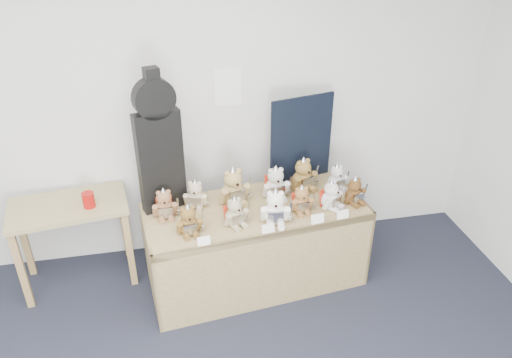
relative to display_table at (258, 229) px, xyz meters
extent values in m
plane|color=white|center=(-0.98, 0.66, 0.81)|extent=(6.00, 0.00, 6.00)
cube|color=white|center=(-0.11, 0.65, 0.90)|extent=(0.21, 0.00, 0.30)
cube|color=olive|center=(-0.01, 0.07, 0.12)|extent=(1.73, 0.88, 0.06)
cube|color=olive|center=(0.03, -0.27, -0.20)|extent=(1.66, 0.21, 0.69)
cube|color=olive|center=(-0.82, -0.03, -0.20)|extent=(0.10, 0.69, 0.69)
cube|color=olive|center=(0.81, 0.16, -0.20)|extent=(0.10, 0.69, 0.69)
cube|color=#948050|center=(-1.40, 0.35, 0.15)|extent=(0.92, 0.59, 0.04)
cube|color=olive|center=(-1.76, 0.10, -0.20)|extent=(0.06, 0.06, 0.68)
cube|color=olive|center=(-1.81, 0.50, -0.20)|extent=(0.06, 0.06, 0.68)
cube|color=olive|center=(-0.98, 0.21, -0.20)|extent=(0.06, 0.06, 0.68)
cube|color=olive|center=(-1.04, 0.60, -0.20)|extent=(0.06, 0.06, 0.68)
cube|color=black|center=(-0.67, 0.21, 0.53)|extent=(0.34, 0.19, 0.77)
cylinder|color=black|center=(-0.67, 0.21, 1.02)|extent=(0.30, 0.18, 0.29)
cube|color=black|center=(-0.67, 0.21, 1.13)|extent=(0.12, 0.11, 0.19)
cube|color=black|center=(0.44, 0.43, 0.51)|extent=(0.53, 0.14, 0.72)
cylinder|color=#AA0F0B|center=(-1.23, 0.29, 0.23)|extent=(0.09, 0.09, 0.12)
ellipsoid|color=brown|center=(-0.52, -0.15, 0.21)|extent=(0.16, 0.14, 0.14)
sphere|color=brown|center=(-0.52, -0.15, 0.31)|extent=(0.11, 0.11, 0.11)
cylinder|color=brown|center=(-0.52, -0.20, 0.30)|extent=(0.05, 0.03, 0.04)
sphere|color=black|center=(-0.51, -0.21, 0.30)|extent=(0.02, 0.02, 0.02)
sphere|color=brown|center=(-0.56, -0.16, 0.35)|extent=(0.03, 0.03, 0.03)
sphere|color=brown|center=(-0.49, -0.15, 0.35)|extent=(0.03, 0.03, 0.03)
cylinder|color=brown|center=(-0.59, -0.18, 0.22)|extent=(0.05, 0.08, 0.11)
cylinder|color=brown|center=(-0.45, -0.16, 0.22)|extent=(0.05, 0.08, 0.11)
cylinder|color=brown|center=(-0.55, -0.21, 0.17)|extent=(0.05, 0.10, 0.04)
cylinder|color=brown|center=(-0.48, -0.20, 0.17)|extent=(0.05, 0.10, 0.04)
cube|color=silver|center=(-0.51, -0.21, 0.22)|extent=(0.10, 0.03, 0.08)
cone|color=silver|center=(-0.52, -0.15, 0.35)|extent=(0.09, 0.09, 0.07)
cube|color=silver|center=(-0.43, -0.17, 0.24)|extent=(0.02, 0.04, 0.15)
cube|color=silver|center=(-0.43, -0.17, 0.18)|extent=(0.04, 0.01, 0.01)
ellipsoid|color=tan|center=(-0.19, -0.11, 0.21)|extent=(0.18, 0.17, 0.14)
sphere|color=tan|center=(-0.19, -0.11, 0.31)|extent=(0.11, 0.11, 0.11)
cylinder|color=tan|center=(-0.18, -0.15, 0.30)|extent=(0.05, 0.04, 0.04)
sphere|color=black|center=(-0.17, -0.17, 0.30)|extent=(0.02, 0.02, 0.02)
sphere|color=tan|center=(-0.22, -0.12, 0.35)|extent=(0.03, 0.03, 0.03)
sphere|color=tan|center=(-0.16, -0.10, 0.35)|extent=(0.03, 0.03, 0.03)
cylinder|color=tan|center=(-0.25, -0.15, 0.22)|extent=(0.07, 0.09, 0.11)
cylinder|color=tan|center=(-0.12, -0.10, 0.22)|extent=(0.07, 0.09, 0.11)
cylinder|color=tan|center=(-0.20, -0.17, 0.17)|extent=(0.07, 0.10, 0.04)
cylinder|color=tan|center=(-0.14, -0.15, 0.17)|extent=(0.07, 0.10, 0.04)
cube|color=silver|center=(-0.17, -0.16, 0.22)|extent=(0.09, 0.05, 0.08)
cone|color=silver|center=(-0.19, -0.11, 0.35)|extent=(0.09, 0.09, 0.07)
cube|color=silver|center=(-0.10, -0.10, 0.24)|extent=(0.02, 0.04, 0.15)
cube|color=silver|center=(-0.10, -0.10, 0.18)|extent=(0.04, 0.02, 0.01)
cube|color=#B32914|center=(-0.21, -0.06, 0.22)|extent=(0.12, 0.07, 0.13)
ellipsoid|color=white|center=(0.09, -0.14, 0.22)|extent=(0.19, 0.17, 0.17)
sphere|color=white|center=(0.09, -0.14, 0.34)|extent=(0.13, 0.13, 0.13)
cylinder|color=white|center=(0.09, -0.19, 0.33)|extent=(0.06, 0.04, 0.05)
sphere|color=black|center=(0.08, -0.21, 0.33)|extent=(0.02, 0.02, 0.02)
sphere|color=white|center=(0.05, -0.13, 0.39)|extent=(0.04, 0.04, 0.04)
sphere|color=white|center=(0.13, -0.14, 0.39)|extent=(0.04, 0.04, 0.04)
cylinder|color=white|center=(0.01, -0.14, 0.23)|extent=(0.06, 0.10, 0.13)
cylinder|color=white|center=(0.17, -0.17, 0.23)|extent=(0.06, 0.10, 0.13)
cylinder|color=white|center=(0.05, -0.19, 0.17)|extent=(0.07, 0.12, 0.05)
cylinder|color=white|center=(0.12, -0.20, 0.17)|extent=(0.07, 0.12, 0.05)
cube|color=silver|center=(0.08, -0.20, 0.23)|extent=(0.11, 0.04, 0.09)
cone|color=silver|center=(0.09, -0.14, 0.39)|extent=(0.11, 0.11, 0.08)
cube|color=silver|center=(0.19, -0.19, 0.26)|extent=(0.02, 0.04, 0.18)
cube|color=silver|center=(0.19, -0.19, 0.19)|extent=(0.05, 0.02, 0.01)
ellipsoid|color=olive|center=(0.31, -0.04, 0.21)|extent=(0.14, 0.12, 0.14)
sphere|color=olive|center=(0.31, -0.04, 0.30)|extent=(0.10, 0.10, 0.10)
cylinder|color=olive|center=(0.32, -0.08, 0.29)|extent=(0.04, 0.02, 0.04)
sphere|color=black|center=(0.32, -0.09, 0.29)|extent=(0.02, 0.02, 0.02)
sphere|color=olive|center=(0.28, -0.04, 0.34)|extent=(0.03, 0.03, 0.03)
sphere|color=olive|center=(0.35, -0.04, 0.34)|extent=(0.03, 0.03, 0.03)
cylinder|color=olive|center=(0.25, -0.06, 0.22)|extent=(0.04, 0.08, 0.10)
cylinder|color=olive|center=(0.38, -0.05, 0.22)|extent=(0.04, 0.08, 0.10)
cylinder|color=olive|center=(0.29, -0.09, 0.17)|extent=(0.05, 0.09, 0.04)
cylinder|color=olive|center=(0.35, -0.08, 0.17)|extent=(0.05, 0.09, 0.04)
cube|color=silver|center=(0.32, -0.09, 0.21)|extent=(0.09, 0.02, 0.08)
cone|color=silver|center=(0.31, -0.04, 0.34)|extent=(0.09, 0.09, 0.07)
cube|color=silver|center=(0.40, -0.06, 0.24)|extent=(0.01, 0.03, 0.14)
cube|color=silver|center=(0.40, -0.06, 0.18)|extent=(0.04, 0.01, 0.01)
cube|color=#B32914|center=(0.31, 0.01, 0.22)|extent=(0.11, 0.03, 0.12)
ellipsoid|color=silver|center=(0.54, -0.03, 0.21)|extent=(0.19, 0.19, 0.15)
sphere|color=silver|center=(0.54, -0.03, 0.31)|extent=(0.11, 0.11, 0.11)
cylinder|color=silver|center=(0.57, -0.07, 0.30)|extent=(0.05, 0.05, 0.04)
sphere|color=black|center=(0.58, -0.08, 0.30)|extent=(0.02, 0.02, 0.02)
sphere|color=silver|center=(0.52, -0.05, 0.35)|extent=(0.03, 0.03, 0.03)
sphere|color=silver|center=(0.57, -0.01, 0.35)|extent=(0.03, 0.03, 0.03)
cylinder|color=silver|center=(0.50, -0.09, 0.22)|extent=(0.08, 0.09, 0.11)
cylinder|color=silver|center=(0.61, 0.00, 0.22)|extent=(0.08, 0.09, 0.11)
cylinder|color=silver|center=(0.55, -0.09, 0.17)|extent=(0.09, 0.10, 0.04)
cylinder|color=silver|center=(0.60, -0.05, 0.17)|extent=(0.09, 0.10, 0.04)
cube|color=silver|center=(0.58, -0.08, 0.22)|extent=(0.08, 0.07, 0.08)
cone|color=silver|center=(0.54, -0.03, 0.36)|extent=(0.09, 0.09, 0.07)
cube|color=silver|center=(0.63, 0.00, 0.24)|extent=(0.03, 0.04, 0.15)
cube|color=silver|center=(0.63, 0.00, 0.18)|extent=(0.04, 0.03, 0.01)
cube|color=#B32914|center=(0.51, 0.01, 0.22)|extent=(0.11, 0.09, 0.13)
ellipsoid|color=brown|center=(0.74, 0.00, 0.21)|extent=(0.17, 0.16, 0.14)
sphere|color=brown|center=(0.74, 0.00, 0.30)|extent=(0.10, 0.10, 0.10)
cylinder|color=brown|center=(0.75, -0.04, 0.29)|extent=(0.05, 0.04, 0.04)
sphere|color=black|center=(0.76, -0.06, 0.29)|extent=(0.02, 0.02, 0.02)
sphere|color=brown|center=(0.71, -0.01, 0.34)|extent=(0.03, 0.03, 0.03)
sphere|color=brown|center=(0.77, 0.01, 0.34)|extent=(0.03, 0.03, 0.03)
cylinder|color=brown|center=(0.68, -0.04, 0.22)|extent=(0.06, 0.08, 0.10)
cylinder|color=brown|center=(0.81, 0.00, 0.22)|extent=(0.06, 0.08, 0.10)
cylinder|color=brown|center=(0.73, -0.06, 0.17)|extent=(0.07, 0.10, 0.04)
cylinder|color=brown|center=(0.78, -0.04, 0.17)|extent=(0.07, 0.10, 0.04)
cube|color=silver|center=(0.76, -0.05, 0.21)|extent=(0.09, 0.04, 0.08)
cone|color=silver|center=(0.74, 0.00, 0.34)|extent=(0.09, 0.09, 0.07)
cube|color=silver|center=(0.83, 0.00, 0.24)|extent=(0.02, 0.04, 0.14)
cube|color=silver|center=(0.83, 0.00, 0.18)|extent=(0.04, 0.02, 0.01)
ellipsoid|color=#C3B18E|center=(-0.44, 0.18, 0.21)|extent=(0.17, 0.15, 0.14)
sphere|color=#C3B18E|center=(-0.44, 0.18, 0.31)|extent=(0.11, 0.11, 0.11)
cylinder|color=#C3B18E|center=(-0.45, 0.14, 0.30)|extent=(0.05, 0.03, 0.04)
sphere|color=black|center=(-0.46, 0.12, 0.30)|extent=(0.02, 0.02, 0.02)
sphere|color=#C3B18E|center=(-0.48, 0.19, 0.35)|extent=(0.03, 0.03, 0.03)
sphere|color=#C3B18E|center=(-0.41, 0.17, 0.35)|extent=(0.03, 0.03, 0.03)
cylinder|color=#C3B18E|center=(-0.51, 0.18, 0.22)|extent=(0.06, 0.09, 0.11)
cylinder|color=#C3B18E|center=(-0.38, 0.14, 0.22)|extent=(0.06, 0.09, 0.11)
cylinder|color=#C3B18E|center=(-0.49, 0.14, 0.17)|extent=(0.06, 0.10, 0.04)
cylinder|color=#C3B18E|center=(-0.42, 0.12, 0.17)|extent=(0.06, 0.10, 0.04)
cube|color=silver|center=(-0.46, 0.12, 0.22)|extent=(0.09, 0.04, 0.08)
cone|color=silver|center=(-0.44, 0.18, 0.35)|extent=(0.09, 0.09, 0.07)
cube|color=silver|center=(-0.36, 0.13, 0.24)|extent=(0.02, 0.04, 0.15)
cube|color=silver|center=(-0.36, 0.13, 0.18)|extent=(0.04, 0.02, 0.01)
ellipsoid|color=tan|center=(-0.16, 0.18, 0.23)|extent=(0.23, 0.21, 0.19)
sphere|color=tan|center=(-0.16, 0.18, 0.36)|extent=(0.14, 0.14, 0.14)
cylinder|color=tan|center=(-0.14, 0.12, 0.35)|extent=(0.06, 0.05, 0.06)
sphere|color=black|center=(-0.14, 0.10, 0.35)|extent=(0.02, 0.02, 0.02)
sphere|color=tan|center=(-0.20, 0.16, 0.41)|extent=(0.04, 0.04, 0.04)
sphere|color=tan|center=(-0.11, 0.19, 0.41)|extent=(0.04, 0.04, 0.04)
cylinder|color=tan|center=(-0.24, 0.13, 0.24)|extent=(0.08, 0.11, 0.14)
cylinder|color=tan|center=(-0.06, 0.18, 0.24)|extent=(0.08, 0.11, 0.14)
cylinder|color=tan|center=(-0.18, 0.10, 0.18)|extent=(0.09, 0.13, 0.06)
cylinder|color=tan|center=(-0.10, 0.12, 0.18)|extent=(0.09, 0.13, 0.06)
cube|color=silver|center=(-0.14, 0.11, 0.24)|extent=(0.12, 0.05, 0.10)
cone|color=silver|center=(-0.16, 0.18, 0.42)|extent=(0.12, 0.12, 0.09)
cube|color=silver|center=(-0.03, 0.17, 0.27)|extent=(0.03, 0.05, 0.20)
cube|color=silver|center=(-0.03, 0.17, 0.19)|extent=(0.06, 0.02, 0.01)
ellipsoid|color=silver|center=(0.17, 0.19, 0.22)|extent=(0.18, 0.15, 0.17)
sphere|color=silver|center=(0.17, 0.19, 0.34)|extent=(0.12, 0.12, 0.12)
cylinder|color=silver|center=(0.18, 0.14, 0.33)|extent=(0.05, 0.03, 0.05)
sphere|color=black|center=(0.18, 0.12, 0.33)|extent=(0.02, 0.02, 0.02)
sphere|color=silver|center=(0.13, 0.19, 0.38)|extent=(0.04, 0.04, 0.04)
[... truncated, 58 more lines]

